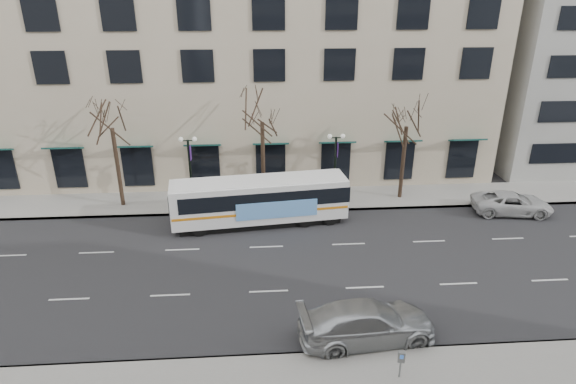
{
  "coord_description": "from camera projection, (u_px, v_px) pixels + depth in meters",
  "views": [
    {
      "loc": [
        -0.42,
        -23.01,
        14.39
      ],
      "look_at": [
        1.24,
        1.25,
        4.0
      ],
      "focal_mm": 30.0,
      "sensor_mm": 36.0,
      "label": 1
    }
  ],
  "objects": [
    {
      "name": "city_bus",
      "position": [
        261.0,
        200.0,
        31.18
      ],
      "size": [
        11.56,
        3.76,
        3.08
      ],
      "rotation": [
        0.0,
        0.0,
        0.11
      ],
      "color": "white",
      "rests_on": "ground"
    },
    {
      "name": "white_pickup",
      "position": [
        512.0,
        203.0,
        32.97
      ],
      "size": [
        5.55,
        3.14,
        1.46
      ],
      "primitive_type": "imported",
      "rotation": [
        0.0,
        0.0,
        1.43
      ],
      "color": "beige",
      "rests_on": "ground"
    },
    {
      "name": "building_hotel",
      "position": [
        235.0,
        17.0,
        41.21
      ],
      "size": [
        40.0,
        20.0,
        24.0
      ],
      "primitive_type": "cube",
      "color": "#BAAA8E",
      "rests_on": "ground"
    },
    {
      "name": "lamp_post_left",
      "position": [
        190.0,
        169.0,
        32.84
      ],
      "size": [
        1.22,
        0.45,
        5.21
      ],
      "color": "black",
      "rests_on": "ground"
    },
    {
      "name": "sidewalk_far",
      "position": [
        332.0,
        198.0,
        35.33
      ],
      "size": [
        80.0,
        4.0,
        0.15
      ],
      "primitive_type": "cube",
      "color": "gray",
      "rests_on": "ground"
    },
    {
      "name": "ground",
      "position": [
        267.0,
        267.0,
        26.79
      ],
      "size": [
        160.0,
        160.0,
        0.0
      ],
      "primitive_type": "plane",
      "color": "black",
      "rests_on": "ground"
    },
    {
      "name": "tree_far_right",
      "position": [
        408.0,
        113.0,
        32.97
      ],
      "size": [
        3.6,
        3.6,
        8.06
      ],
      "color": "black",
      "rests_on": "ground"
    },
    {
      "name": "tree_far_mid",
      "position": [
        262.0,
        108.0,
        32.15
      ],
      "size": [
        3.6,
        3.6,
        8.55
      ],
      "color": "black",
      "rests_on": "ground"
    },
    {
      "name": "silver_car",
      "position": [
        367.0,
        322.0,
        21.02
      ],
      "size": [
        6.3,
        3.11,
        1.76
      ],
      "primitive_type": "imported",
      "rotation": [
        0.0,
        0.0,
        1.68
      ],
      "color": "#B5B9BE",
      "rests_on": "ground"
    },
    {
      "name": "tree_far_left",
      "position": [
        110.0,
        114.0,
        31.6
      ],
      "size": [
        3.6,
        3.6,
        8.34
      ],
      "color": "black",
      "rests_on": "ground"
    },
    {
      "name": "lamp_post_right",
      "position": [
        335.0,
        165.0,
        33.47
      ],
      "size": [
        1.22,
        0.45,
        5.21
      ],
      "color": "black",
      "rests_on": "ground"
    },
    {
      "name": "pay_station",
      "position": [
        401.0,
        359.0,
        18.72
      ],
      "size": [
        0.3,
        0.22,
        1.24
      ],
      "rotation": [
        0.0,
        0.0,
        -0.22
      ],
      "color": "slate",
      "rests_on": "sidewalk_near"
    }
  ]
}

